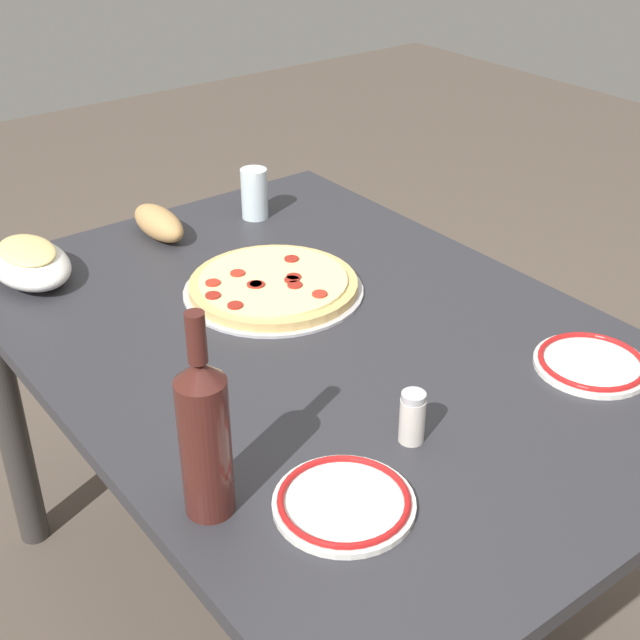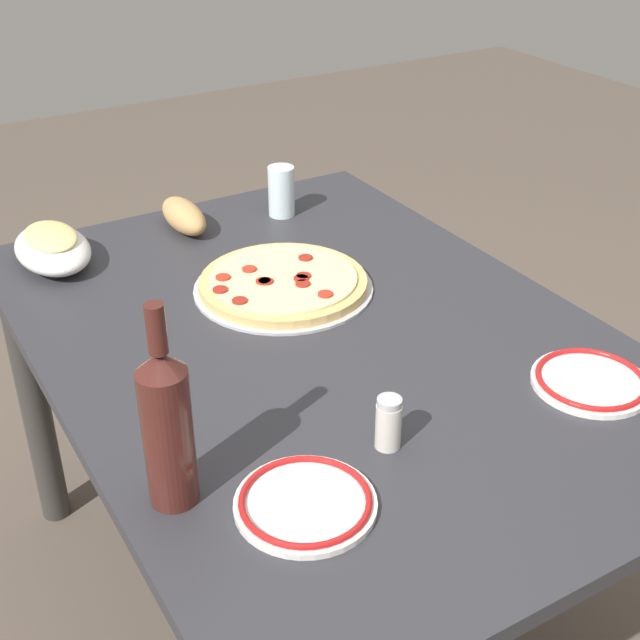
# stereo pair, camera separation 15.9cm
# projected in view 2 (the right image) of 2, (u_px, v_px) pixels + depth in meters

# --- Properties ---
(ground_plane) EXTENTS (8.00, 8.00, 0.00)m
(ground_plane) POSITION_uv_depth(u_px,v_px,m) (320.00, 611.00, 1.98)
(ground_plane) COLOR brown
(ground_plane) RESTS_ON ground
(dining_table) EXTENTS (1.38, 0.97, 0.74)m
(dining_table) POSITION_uv_depth(u_px,v_px,m) (320.00, 383.00, 1.66)
(dining_table) COLOR #2D2D33
(dining_table) RESTS_ON ground
(pepperoni_pizza) EXTENTS (0.36, 0.36, 0.03)m
(pepperoni_pizza) POSITION_uv_depth(u_px,v_px,m) (283.00, 283.00, 1.75)
(pepperoni_pizza) COLOR #B7B7BC
(pepperoni_pizza) RESTS_ON dining_table
(baked_pasta_dish) EXTENTS (0.24, 0.15, 0.08)m
(baked_pasta_dish) POSITION_uv_depth(u_px,v_px,m) (52.00, 247.00, 1.83)
(baked_pasta_dish) COLOR white
(baked_pasta_dish) RESTS_ON dining_table
(wine_bottle) EXTENTS (0.07, 0.07, 0.31)m
(wine_bottle) POSITION_uv_depth(u_px,v_px,m) (167.00, 425.00, 1.16)
(wine_bottle) COLOR #471E19
(wine_bottle) RESTS_ON dining_table
(water_glass) EXTENTS (0.06, 0.06, 0.12)m
(water_glass) POSITION_uv_depth(u_px,v_px,m) (281.00, 191.00, 2.05)
(water_glass) COLOR silver
(water_glass) RESTS_ON dining_table
(side_plate_near) EXTENTS (0.20, 0.20, 0.02)m
(side_plate_near) POSITION_uv_depth(u_px,v_px,m) (591.00, 381.00, 1.46)
(side_plate_near) COLOR white
(side_plate_near) RESTS_ON dining_table
(side_plate_far) EXTENTS (0.20, 0.20, 0.02)m
(side_plate_far) POSITION_uv_depth(u_px,v_px,m) (305.00, 502.00, 1.20)
(side_plate_far) COLOR white
(side_plate_far) RESTS_ON dining_table
(bread_loaf) EXTENTS (0.18, 0.08, 0.07)m
(bread_loaf) POSITION_uv_depth(u_px,v_px,m) (184.00, 216.00, 1.98)
(bread_loaf) COLOR tan
(bread_loaf) RESTS_ON dining_table
(spice_shaker) EXTENTS (0.04, 0.04, 0.09)m
(spice_shaker) POSITION_uv_depth(u_px,v_px,m) (388.00, 423.00, 1.30)
(spice_shaker) COLOR silver
(spice_shaker) RESTS_ON dining_table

